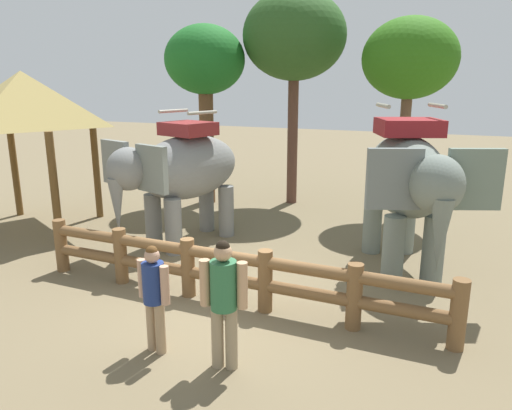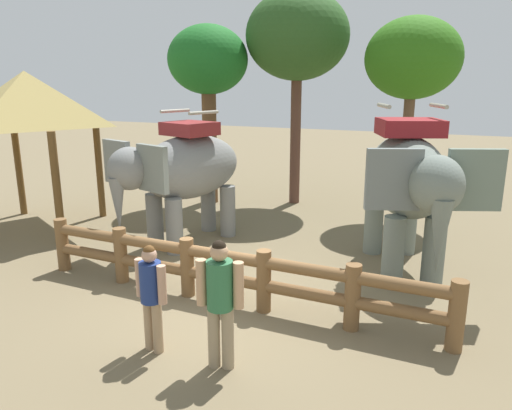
{
  "view_description": "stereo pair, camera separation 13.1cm",
  "coord_description": "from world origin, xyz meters",
  "px_view_note": "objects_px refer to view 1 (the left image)",
  "views": [
    {
      "loc": [
        3.34,
        -6.9,
        3.69
      ],
      "look_at": [
        0.0,
        1.31,
        1.4
      ],
      "focal_mm": 33.97,
      "sensor_mm": 36.0,
      "label": 1
    },
    {
      "loc": [
        3.47,
        -6.85,
        3.69
      ],
      "look_at": [
        0.0,
        1.31,
        1.4
      ],
      "focal_mm": 33.97,
      "sensor_mm": 36.0,
      "label": 2
    }
  ],
  "objects_px": {
    "tree_far_right": "(205,65)",
    "elephant_center": "(408,181)",
    "tourist_man_in_blue": "(154,292)",
    "thatched_shelter": "(24,101)",
    "tourist_woman_in_black": "(224,296)",
    "tree_back_center": "(410,60)",
    "log_fence": "(225,270)",
    "elephant_near_left": "(182,171)",
    "tree_far_left": "(294,37)"
  },
  "relations": [
    {
      "from": "elephant_near_left",
      "to": "tourist_woman_in_black",
      "type": "distance_m",
      "value": 5.23
    },
    {
      "from": "tourist_woman_in_black",
      "to": "tree_back_center",
      "type": "height_order",
      "value": "tree_back_center"
    },
    {
      "from": "elephant_center",
      "to": "tree_far_left",
      "type": "distance_m",
      "value": 6.67
    },
    {
      "from": "tree_back_center",
      "to": "elephant_center",
      "type": "bearing_deg",
      "value": -82.91
    },
    {
      "from": "tree_far_right",
      "to": "thatched_shelter",
      "type": "bearing_deg",
      "value": -124.21
    },
    {
      "from": "thatched_shelter",
      "to": "tree_back_center",
      "type": "bearing_deg",
      "value": 28.57
    },
    {
      "from": "tree_far_left",
      "to": "log_fence",
      "type": "bearing_deg",
      "value": -80.79
    },
    {
      "from": "tourist_woman_in_black",
      "to": "thatched_shelter",
      "type": "xyz_separation_m",
      "value": [
        -7.18,
        3.83,
        2.19
      ]
    },
    {
      "from": "tree_far_left",
      "to": "elephant_near_left",
      "type": "bearing_deg",
      "value": -102.98
    },
    {
      "from": "tourist_man_in_blue",
      "to": "tree_back_center",
      "type": "bearing_deg",
      "value": 74.46
    },
    {
      "from": "tourist_man_in_blue",
      "to": "thatched_shelter",
      "type": "distance_m",
      "value": 7.59
    },
    {
      "from": "tourist_man_in_blue",
      "to": "thatched_shelter",
      "type": "relative_size",
      "value": 0.39
    },
    {
      "from": "tree_far_right",
      "to": "log_fence",
      "type": "bearing_deg",
      "value": -60.03
    },
    {
      "from": "tourist_woman_in_black",
      "to": "tree_back_center",
      "type": "relative_size",
      "value": 0.33
    },
    {
      "from": "tree_far_right",
      "to": "elephant_center",
      "type": "bearing_deg",
      "value": -30.24
    },
    {
      "from": "tree_back_center",
      "to": "tree_far_right",
      "type": "bearing_deg",
      "value": -174.84
    },
    {
      "from": "elephant_near_left",
      "to": "tree_back_center",
      "type": "distance_m",
      "value": 6.58
    },
    {
      "from": "elephant_near_left",
      "to": "tourist_woman_in_black",
      "type": "bearing_deg",
      "value": -53.84
    },
    {
      "from": "elephant_center",
      "to": "log_fence",
      "type": "bearing_deg",
      "value": -135.45
    },
    {
      "from": "log_fence",
      "to": "tourist_man_in_blue",
      "type": "distance_m",
      "value": 1.77
    },
    {
      "from": "elephant_center",
      "to": "thatched_shelter",
      "type": "xyz_separation_m",
      "value": [
        -8.99,
        -0.49,
        1.37
      ]
    },
    {
      "from": "elephant_near_left",
      "to": "tree_far_left",
      "type": "bearing_deg",
      "value": 77.02
    },
    {
      "from": "elephant_center",
      "to": "tourist_woman_in_black",
      "type": "relative_size",
      "value": 2.2
    },
    {
      "from": "elephant_center",
      "to": "tourist_man_in_blue",
      "type": "relative_size",
      "value": 2.5
    },
    {
      "from": "log_fence",
      "to": "tree_far_left",
      "type": "relative_size",
      "value": 1.21
    },
    {
      "from": "tourist_woman_in_black",
      "to": "thatched_shelter",
      "type": "bearing_deg",
      "value": 151.94
    },
    {
      "from": "elephant_near_left",
      "to": "log_fence",
      "type": "bearing_deg",
      "value": -47.61
    },
    {
      "from": "elephant_center",
      "to": "tree_far_right",
      "type": "relative_size",
      "value": 0.74
    },
    {
      "from": "elephant_center",
      "to": "tourist_man_in_blue",
      "type": "bearing_deg",
      "value": -123.55
    },
    {
      "from": "tourist_man_in_blue",
      "to": "elephant_center",
      "type": "bearing_deg",
      "value": 56.45
    },
    {
      "from": "tourist_woman_in_black",
      "to": "tourist_man_in_blue",
      "type": "height_order",
      "value": "tourist_woman_in_black"
    },
    {
      "from": "tourist_man_in_blue",
      "to": "tree_far_right",
      "type": "height_order",
      "value": "tree_far_right"
    },
    {
      "from": "log_fence",
      "to": "elephant_near_left",
      "type": "bearing_deg",
      "value": 132.39
    },
    {
      "from": "tourist_man_in_blue",
      "to": "tree_back_center",
      "type": "distance_m",
      "value": 9.36
    },
    {
      "from": "tourist_man_in_blue",
      "to": "tree_far_left",
      "type": "height_order",
      "value": "tree_far_left"
    },
    {
      "from": "log_fence",
      "to": "tourist_man_in_blue",
      "type": "xyz_separation_m",
      "value": [
        -0.24,
        -1.73,
        0.3
      ]
    },
    {
      "from": "log_fence",
      "to": "tourist_woman_in_black",
      "type": "xyz_separation_m",
      "value": [
        0.82,
        -1.73,
        0.42
      ]
    },
    {
      "from": "tourist_woman_in_black",
      "to": "thatched_shelter",
      "type": "height_order",
      "value": "thatched_shelter"
    },
    {
      "from": "log_fence",
      "to": "elephant_center",
      "type": "bearing_deg",
      "value": 44.55
    },
    {
      "from": "elephant_center",
      "to": "tourist_woman_in_black",
      "type": "bearing_deg",
      "value": -112.75
    },
    {
      "from": "tourist_man_in_blue",
      "to": "thatched_shelter",
      "type": "height_order",
      "value": "thatched_shelter"
    },
    {
      "from": "tree_far_right",
      "to": "tourist_woman_in_black",
      "type": "bearing_deg",
      "value": -61.01
    },
    {
      "from": "tourist_man_in_blue",
      "to": "elephant_near_left",
      "type": "bearing_deg",
      "value": 115.57
    },
    {
      "from": "tree_far_left",
      "to": "tree_back_center",
      "type": "relative_size",
      "value": 1.17
    },
    {
      "from": "tree_far_right",
      "to": "tourist_man_in_blue",
      "type": "bearing_deg",
      "value": -67.17
    },
    {
      "from": "elephant_near_left",
      "to": "tree_far_right",
      "type": "relative_size",
      "value": 0.69
    },
    {
      "from": "log_fence",
      "to": "elephant_near_left",
      "type": "distance_m",
      "value": 3.5
    },
    {
      "from": "tourist_man_in_blue",
      "to": "tree_far_right",
      "type": "distance_m",
      "value": 9.19
    },
    {
      "from": "log_fence",
      "to": "thatched_shelter",
      "type": "bearing_deg",
      "value": 161.75
    },
    {
      "from": "thatched_shelter",
      "to": "tree_far_right",
      "type": "bearing_deg",
      "value": 55.79
    }
  ]
}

